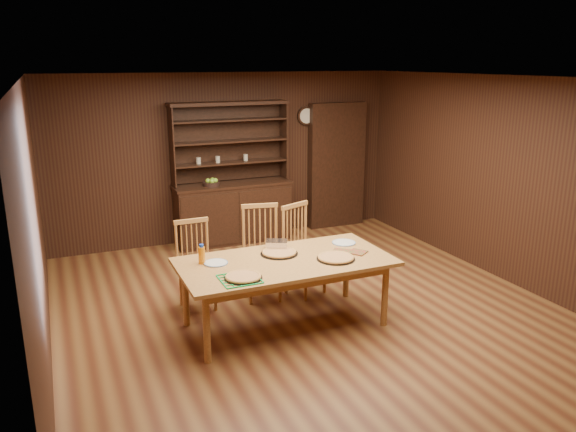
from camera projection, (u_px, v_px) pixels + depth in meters
name	position (u px, v px, depth m)	size (l,w,h in m)	color
floor	(308.00, 309.00, 6.49)	(6.00, 6.00, 0.00)	brown
room_shell	(309.00, 175.00, 6.07)	(6.00, 6.00, 6.00)	silver
china_hutch	(233.00, 205.00, 8.77)	(1.84, 0.52, 2.17)	black
doorway	(336.00, 166.00, 9.50)	(1.00, 0.18, 2.10)	black
wall_clock	(306.00, 116.00, 9.11)	(0.30, 0.05, 0.30)	black
dining_table	(285.00, 266.00, 5.91)	(2.23, 1.11, 0.75)	#C08C42
chair_left	(195.00, 261.00, 6.44)	(0.43, 0.41, 1.03)	#BA7A3F
chair_center	(261.00, 248.00, 6.72)	(0.54, 0.52, 1.13)	#BA7A3F
chair_right	(301.00, 246.00, 6.83)	(0.59, 0.57, 1.11)	#BA7A3F
pizza_left	(243.00, 277.00, 5.39)	(0.37, 0.37, 0.04)	black
pizza_right	(336.00, 258.00, 5.91)	(0.41, 0.41, 0.04)	black
pizza_center	(279.00, 253.00, 6.07)	(0.41, 0.41, 0.04)	black
cooling_rack	(240.00, 279.00, 5.36)	(0.36, 0.36, 0.02)	#0CA446
plate_left	(216.00, 263.00, 5.78)	(0.25, 0.25, 0.02)	silver
plate_right	(344.00, 243.00, 6.42)	(0.27, 0.27, 0.02)	silver
foil_dish	(277.00, 245.00, 6.23)	(0.23, 0.17, 0.09)	white
juice_bottle	(202.00, 255.00, 5.76)	(0.07, 0.07, 0.21)	orange
pot_holder_a	(358.00, 252.00, 6.11)	(0.18, 0.18, 0.01)	red
pot_holder_b	(342.00, 252.00, 6.11)	(0.20, 0.20, 0.02)	red
fruit_bowl	(211.00, 183.00, 8.47)	(0.26, 0.26, 0.12)	black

